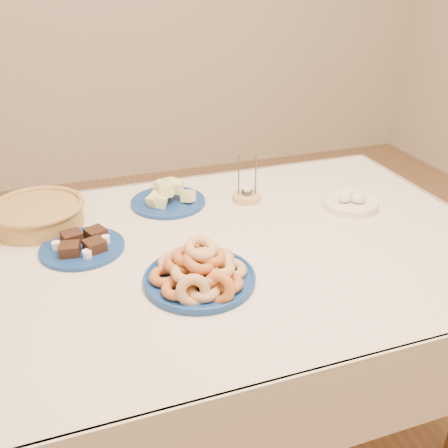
{
  "coord_description": "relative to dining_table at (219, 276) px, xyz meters",
  "views": [
    {
      "loc": [
        -0.4,
        -1.22,
        1.5
      ],
      "look_at": [
        0.0,
        -0.05,
        0.85
      ],
      "focal_mm": 40.0,
      "sensor_mm": 36.0,
      "label": 1
    }
  ],
  "objects": [
    {
      "name": "ground",
      "position": [
        0.0,
        0.0,
        -0.64
      ],
      "size": [
        5.0,
        5.0,
        0.0
      ],
      "primitive_type": "plane",
      "color": "#875E40",
      "rests_on": "ground"
    },
    {
      "name": "dining_table",
      "position": [
        0.0,
        0.0,
        0.0
      ],
      "size": [
        1.71,
        1.11,
        0.75
      ],
      "color": "brown",
      "rests_on": "ground"
    },
    {
      "name": "donut_platter",
      "position": [
        -0.11,
        -0.17,
        0.14
      ],
      "size": [
        0.37,
        0.37,
        0.14
      ],
      "rotation": [
        0.0,
        0.0,
        -0.3
      ],
      "color": "navy",
      "rests_on": "dining_table"
    },
    {
      "name": "melon_plate",
      "position": [
        -0.08,
        0.34,
        0.13
      ],
      "size": [
        0.32,
        0.32,
        0.09
      ],
      "rotation": [
        0.0,
        0.0,
        0.28
      ],
      "color": "navy",
      "rests_on": "dining_table"
    },
    {
      "name": "brownie_plate",
      "position": [
        -0.38,
        0.11,
        0.12
      ],
      "size": [
        0.28,
        0.28,
        0.04
      ],
      "rotation": [
        0.0,
        0.0,
        0.14
      ],
      "color": "navy",
      "rests_on": "dining_table"
    },
    {
      "name": "wicker_basket",
      "position": [
        -0.5,
        0.31,
        0.15
      ],
      "size": [
        0.38,
        0.38,
        0.08
      ],
      "rotation": [
        0.0,
        0.0,
        0.32
      ],
      "color": "olive",
      "rests_on": "dining_table"
    },
    {
      "name": "candle_holder",
      "position": [
        0.2,
        0.28,
        0.12
      ],
      "size": [
        0.12,
        0.12,
        0.17
      ],
      "rotation": [
        0.0,
        0.0,
        -0.22
      ],
      "color": "tan",
      "rests_on": "dining_table"
    },
    {
      "name": "egg_bowl",
      "position": [
        0.51,
        0.1,
        0.13
      ],
      "size": [
        0.23,
        0.23,
        0.06
      ],
      "rotation": [
        0.0,
        0.0,
        -0.23
      ],
      "color": "silver",
      "rests_on": "dining_table"
    }
  ]
}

